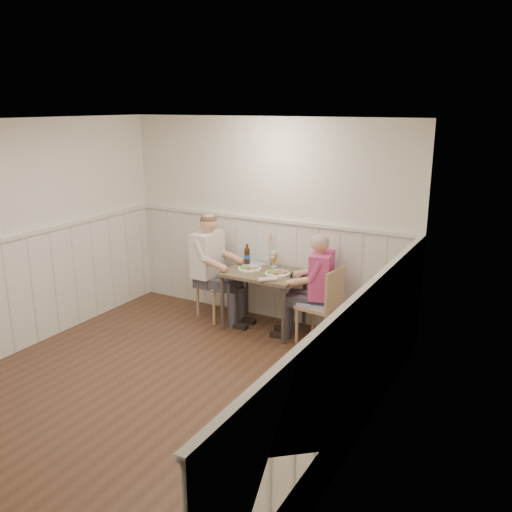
{
  "coord_description": "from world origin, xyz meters",
  "views": [
    {
      "loc": [
        3.18,
        -3.77,
        2.75
      ],
      "look_at": [
        0.18,
        1.64,
        1.0
      ],
      "focal_mm": 38.0,
      "sensor_mm": 36.0,
      "label": 1
    }
  ],
  "objects_px": {
    "man_in_pink": "(317,295)",
    "chair_left": "(215,278)",
    "dining_table": "(264,279)",
    "beer_bottle": "(247,255)",
    "grass_vase": "(268,250)",
    "chair_right": "(324,302)",
    "diner_cream": "(211,275)"
  },
  "relations": [
    {
      "from": "chair_left",
      "to": "diner_cream",
      "type": "distance_m",
      "value": 0.15
    },
    {
      "from": "man_in_pink",
      "to": "diner_cream",
      "type": "distance_m",
      "value": 1.46
    },
    {
      "from": "dining_table",
      "to": "grass_vase",
      "type": "distance_m",
      "value": 0.43
    },
    {
      "from": "grass_vase",
      "to": "man_in_pink",
      "type": "bearing_deg",
      "value": -19.48
    },
    {
      "from": "chair_right",
      "to": "beer_bottle",
      "type": "xyz_separation_m",
      "value": [
        -1.15,
        0.21,
        0.36
      ]
    },
    {
      "from": "man_in_pink",
      "to": "beer_bottle",
      "type": "distance_m",
      "value": 1.11
    },
    {
      "from": "dining_table",
      "to": "man_in_pink",
      "type": "distance_m",
      "value": 0.72
    },
    {
      "from": "chair_right",
      "to": "man_in_pink",
      "type": "height_order",
      "value": "man_in_pink"
    },
    {
      "from": "dining_table",
      "to": "beer_bottle",
      "type": "bearing_deg",
      "value": 152.48
    },
    {
      "from": "chair_right",
      "to": "chair_left",
      "type": "distance_m",
      "value": 1.58
    },
    {
      "from": "dining_table",
      "to": "chair_left",
      "type": "relative_size",
      "value": 0.99
    },
    {
      "from": "chair_left",
      "to": "grass_vase",
      "type": "relative_size",
      "value": 2.22
    },
    {
      "from": "dining_table",
      "to": "man_in_pink",
      "type": "height_order",
      "value": "man_in_pink"
    },
    {
      "from": "chair_left",
      "to": "beer_bottle",
      "type": "xyz_separation_m",
      "value": [
        0.43,
        0.11,
        0.35
      ]
    },
    {
      "from": "dining_table",
      "to": "beer_bottle",
      "type": "distance_m",
      "value": 0.44
    },
    {
      "from": "chair_right",
      "to": "chair_left",
      "type": "relative_size",
      "value": 0.97
    },
    {
      "from": "dining_table",
      "to": "chair_left",
      "type": "bearing_deg",
      "value": 174.78
    },
    {
      "from": "man_in_pink",
      "to": "chair_left",
      "type": "bearing_deg",
      "value": 178.03
    },
    {
      "from": "dining_table",
      "to": "beer_bottle",
      "type": "xyz_separation_m",
      "value": [
        -0.34,
        0.18,
        0.22
      ]
    },
    {
      "from": "chair_left",
      "to": "grass_vase",
      "type": "bearing_deg",
      "value": 19.32
    },
    {
      "from": "chair_left",
      "to": "grass_vase",
      "type": "distance_m",
      "value": 0.83
    },
    {
      "from": "chair_left",
      "to": "man_in_pink",
      "type": "relative_size",
      "value": 0.72
    },
    {
      "from": "dining_table",
      "to": "chair_right",
      "type": "height_order",
      "value": "chair_right"
    },
    {
      "from": "beer_bottle",
      "to": "chair_left",
      "type": "bearing_deg",
      "value": -165.92
    },
    {
      "from": "chair_left",
      "to": "man_in_pink",
      "type": "bearing_deg",
      "value": -1.97
    },
    {
      "from": "dining_table",
      "to": "diner_cream",
      "type": "height_order",
      "value": "diner_cream"
    },
    {
      "from": "chair_right",
      "to": "beer_bottle",
      "type": "height_order",
      "value": "beer_bottle"
    },
    {
      "from": "dining_table",
      "to": "beer_bottle",
      "type": "relative_size",
      "value": 3.56
    },
    {
      "from": "chair_left",
      "to": "beer_bottle",
      "type": "height_order",
      "value": "beer_bottle"
    },
    {
      "from": "grass_vase",
      "to": "beer_bottle",
      "type": "bearing_deg",
      "value": -152.24
    },
    {
      "from": "beer_bottle",
      "to": "grass_vase",
      "type": "distance_m",
      "value": 0.28
    },
    {
      "from": "chair_right",
      "to": "diner_cream",
      "type": "xyz_separation_m",
      "value": [
        -1.56,
        -0.02,
        0.1
      ]
    }
  ]
}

